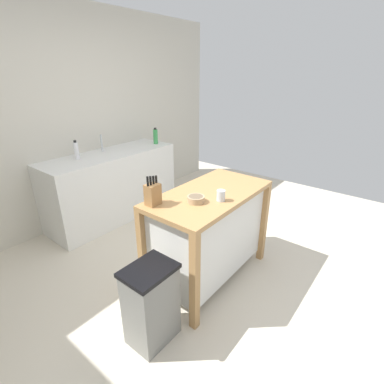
{
  "coord_description": "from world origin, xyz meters",
  "views": [
    {
      "loc": [
        -1.77,
        -1.23,
        1.85
      ],
      "look_at": [
        0.1,
        0.27,
        0.83
      ],
      "focal_mm": 26.6,
      "sensor_mm": 36.0,
      "label": 1
    }
  ],
  "objects_px": {
    "knife_block": "(153,194)",
    "bottle_spray_cleaner": "(76,150)",
    "bowl_ceramic_wide": "(196,199)",
    "drinking_cup": "(221,196)",
    "kitchen_island": "(209,231)",
    "bottle_dish_soap": "(155,136)",
    "trash_bin": "(151,304)",
    "sink_faucet": "(102,143)"
  },
  "relations": [
    {
      "from": "knife_block",
      "to": "bottle_spray_cleaner",
      "type": "height_order",
      "value": "knife_block"
    },
    {
      "from": "bowl_ceramic_wide",
      "to": "drinking_cup",
      "type": "relative_size",
      "value": 1.56
    },
    {
      "from": "kitchen_island",
      "to": "drinking_cup",
      "type": "distance_m",
      "value": 0.47
    },
    {
      "from": "bottle_spray_cleaner",
      "to": "bottle_dish_soap",
      "type": "distance_m",
      "value": 1.14
    },
    {
      "from": "drinking_cup",
      "to": "trash_bin",
      "type": "bearing_deg",
      "value": 174.54
    },
    {
      "from": "drinking_cup",
      "to": "bottle_dish_soap",
      "type": "relative_size",
      "value": 0.4
    },
    {
      "from": "drinking_cup",
      "to": "bottle_spray_cleaner",
      "type": "height_order",
      "value": "bottle_spray_cleaner"
    },
    {
      "from": "kitchen_island",
      "to": "drinking_cup",
      "type": "bearing_deg",
      "value": -117.35
    },
    {
      "from": "trash_bin",
      "to": "bottle_spray_cleaner",
      "type": "xyz_separation_m",
      "value": [
        0.67,
        1.9,
        0.68
      ]
    },
    {
      "from": "kitchen_island",
      "to": "drinking_cup",
      "type": "relative_size",
      "value": 13.24
    },
    {
      "from": "sink_faucet",
      "to": "bottle_dish_soap",
      "type": "bearing_deg",
      "value": -17.84
    },
    {
      "from": "trash_bin",
      "to": "bottle_dish_soap",
      "type": "height_order",
      "value": "bottle_dish_soap"
    },
    {
      "from": "knife_block",
      "to": "bowl_ceramic_wide",
      "type": "height_order",
      "value": "knife_block"
    },
    {
      "from": "knife_block",
      "to": "bowl_ceramic_wide",
      "type": "relative_size",
      "value": 1.74
    },
    {
      "from": "trash_bin",
      "to": "sink_faucet",
      "type": "height_order",
      "value": "sink_faucet"
    },
    {
      "from": "kitchen_island",
      "to": "trash_bin",
      "type": "xyz_separation_m",
      "value": [
        -0.84,
        -0.1,
        -0.18
      ]
    },
    {
      "from": "kitchen_island",
      "to": "trash_bin",
      "type": "bearing_deg",
      "value": -173.43
    },
    {
      "from": "trash_bin",
      "to": "bottle_dish_soap",
      "type": "relative_size",
      "value": 2.77
    },
    {
      "from": "bowl_ceramic_wide",
      "to": "bottle_dish_soap",
      "type": "height_order",
      "value": "bottle_dish_soap"
    },
    {
      "from": "bowl_ceramic_wide",
      "to": "sink_faucet",
      "type": "xyz_separation_m",
      "value": [
        0.45,
        1.89,
        0.09
      ]
    },
    {
      "from": "trash_bin",
      "to": "bottle_dish_soap",
      "type": "bearing_deg",
      "value": 43.9
    },
    {
      "from": "bowl_ceramic_wide",
      "to": "bottle_spray_cleaner",
      "type": "distance_m",
      "value": 1.83
    },
    {
      "from": "bottle_dish_soap",
      "to": "knife_block",
      "type": "bearing_deg",
      "value": -135.26
    },
    {
      "from": "bottle_spray_cleaner",
      "to": "drinking_cup",
      "type": "bearing_deg",
      "value": -87.57
    },
    {
      "from": "knife_block",
      "to": "sink_faucet",
      "type": "distance_m",
      "value": 1.8
    },
    {
      "from": "sink_faucet",
      "to": "bottle_dish_soap",
      "type": "xyz_separation_m",
      "value": [
        0.73,
        -0.24,
        -0.0
      ]
    },
    {
      "from": "sink_faucet",
      "to": "bottle_spray_cleaner",
      "type": "bearing_deg",
      "value": -171.07
    },
    {
      "from": "trash_bin",
      "to": "sink_faucet",
      "type": "distance_m",
      "value": 2.33
    },
    {
      "from": "bottle_spray_cleaner",
      "to": "bottle_dish_soap",
      "type": "bearing_deg",
      "value": -8.8
    },
    {
      "from": "kitchen_island",
      "to": "sink_faucet",
      "type": "height_order",
      "value": "sink_faucet"
    },
    {
      "from": "bowl_ceramic_wide",
      "to": "trash_bin",
      "type": "bearing_deg",
      "value": -173.29
    },
    {
      "from": "knife_block",
      "to": "trash_bin",
      "type": "height_order",
      "value": "knife_block"
    },
    {
      "from": "kitchen_island",
      "to": "bottle_dish_soap",
      "type": "distance_m",
      "value": 1.96
    },
    {
      "from": "knife_block",
      "to": "bottle_dish_soap",
      "type": "height_order",
      "value": "knife_block"
    },
    {
      "from": "kitchen_island",
      "to": "bottle_dish_soap",
      "type": "relative_size",
      "value": 5.26
    },
    {
      "from": "bowl_ceramic_wide",
      "to": "drinking_cup",
      "type": "height_order",
      "value": "drinking_cup"
    },
    {
      "from": "trash_bin",
      "to": "knife_block",
      "type": "bearing_deg",
      "value": 40.28
    },
    {
      "from": "kitchen_island",
      "to": "trash_bin",
      "type": "distance_m",
      "value": 0.86
    },
    {
      "from": "drinking_cup",
      "to": "sink_faucet",
      "type": "height_order",
      "value": "sink_faucet"
    },
    {
      "from": "kitchen_island",
      "to": "drinking_cup",
      "type": "xyz_separation_m",
      "value": [
        -0.09,
        -0.17,
        0.43
      ]
    },
    {
      "from": "drinking_cup",
      "to": "kitchen_island",
      "type": "bearing_deg",
      "value": 62.65
    },
    {
      "from": "drinking_cup",
      "to": "bottle_dish_soap",
      "type": "bearing_deg",
      "value": 59.88
    }
  ]
}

